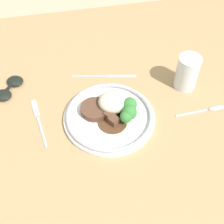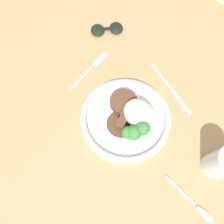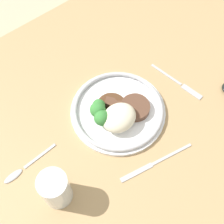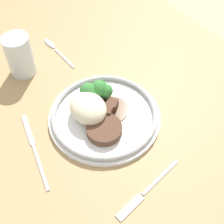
# 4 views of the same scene
# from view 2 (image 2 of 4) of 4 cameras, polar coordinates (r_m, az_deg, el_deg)

# --- Properties ---
(ground_plane) EXTENTS (8.00, 8.00, 0.00)m
(ground_plane) POSITION_cam_2_polar(r_m,az_deg,el_deg) (0.69, 5.97, 1.03)
(ground_plane) COLOR tan
(dining_table) EXTENTS (1.50, 1.00, 0.04)m
(dining_table) POSITION_cam_2_polar(r_m,az_deg,el_deg) (0.67, 6.15, 1.74)
(dining_table) COLOR tan
(dining_table) RESTS_ON ground
(plate) EXTENTS (0.26, 0.26, 0.06)m
(plate) POSITION_cam_2_polar(r_m,az_deg,el_deg) (0.61, 4.46, -1.48)
(plate) COLOR white
(plate) RESTS_ON dining_table
(juice_glass) EXTENTS (0.07, 0.07, 0.11)m
(juice_glass) POSITION_cam_2_polar(r_m,az_deg,el_deg) (0.61, 26.62, -11.90)
(juice_glass) COLOR yellow
(juice_glass) RESTS_ON dining_table
(fork) EXTENTS (0.04, 0.17, 0.00)m
(fork) POSITION_cam_2_polar(r_m,az_deg,el_deg) (0.71, -4.97, 11.72)
(fork) COLOR #ADADB2
(fork) RESTS_ON dining_table
(knife) EXTENTS (0.20, 0.05, 0.00)m
(knife) POSITION_cam_2_polar(r_m,az_deg,el_deg) (0.69, 15.26, 5.67)
(knife) COLOR #ADADB2
(knife) RESTS_ON dining_table
(spoon) EXTENTS (0.15, 0.02, 0.01)m
(spoon) POSITION_cam_2_polar(r_m,az_deg,el_deg) (0.63, 21.64, -22.30)
(spoon) COLOR #ADADB2
(spoon) RESTS_ON dining_table
(sunglasses) EXTENTS (0.10, 0.12, 0.02)m
(sunglasses) POSITION_cam_2_polar(r_m,az_deg,el_deg) (0.79, -1.35, 20.82)
(sunglasses) COLOR black
(sunglasses) RESTS_ON dining_table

